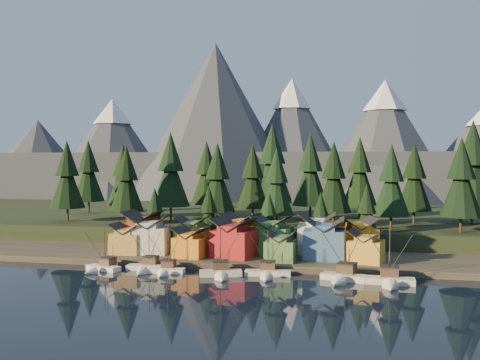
% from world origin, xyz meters
% --- Properties ---
extents(ground, '(500.00, 500.00, 0.00)m').
position_xyz_m(ground, '(0.00, 0.00, 0.00)').
color(ground, black).
rests_on(ground, ground).
extents(shore_strip, '(400.00, 50.00, 1.50)m').
position_xyz_m(shore_strip, '(0.00, 40.00, 0.75)').
color(shore_strip, '#352F27').
rests_on(shore_strip, ground).
extents(hillside, '(420.00, 100.00, 6.00)m').
position_xyz_m(hillside, '(0.00, 90.00, 3.00)').
color(hillside, black).
rests_on(hillside, ground).
extents(dock, '(80.00, 4.00, 1.00)m').
position_xyz_m(dock, '(0.00, 16.50, 0.50)').
color(dock, '#4F4638').
rests_on(dock, ground).
extents(mountain_ridge, '(560.00, 190.00, 90.00)m').
position_xyz_m(mountain_ridge, '(-4.20, 213.59, 26.06)').
color(mountain_ridge, '#474C5B').
rests_on(mountain_ridge, ground).
extents(boat_0, '(8.97, 9.48, 10.53)m').
position_xyz_m(boat_0, '(-29.62, 8.81, 2.06)').
color(boat_0, white).
rests_on(boat_0, ground).
extents(boat_1, '(10.26, 11.13, 11.08)m').
position_xyz_m(boat_1, '(-19.26, 11.02, 2.03)').
color(boat_1, silver).
rests_on(boat_1, ground).
extents(boat_2, '(8.28, 8.96, 10.27)m').
position_xyz_m(boat_2, '(-13.91, 8.92, 2.03)').
color(boat_2, white).
rests_on(boat_2, ground).
extents(boat_3, '(10.05, 10.64, 11.96)m').
position_xyz_m(boat_3, '(-0.99, 8.13, 2.36)').
color(boat_3, beige).
rests_on(boat_3, ground).
extents(boat_4, '(10.55, 11.36, 10.98)m').
position_xyz_m(boat_4, '(8.90, 10.42, 1.99)').
color(boat_4, beige).
rests_on(boat_4, ground).
extents(boat_5, '(10.45, 11.12, 12.83)m').
position_xyz_m(boat_5, '(25.09, 9.09, 2.57)').
color(boat_5, beige).
rests_on(boat_5, ground).
extents(boat_6, '(10.44, 11.30, 12.65)m').
position_xyz_m(boat_6, '(34.56, 7.51, 2.47)').
color(boat_6, beige).
rests_on(boat_6, ground).
extents(house_front_0, '(7.74, 7.32, 7.73)m').
position_xyz_m(house_front_0, '(-29.52, 24.06, 5.56)').
color(house_front_0, '#A8833B').
rests_on(house_front_0, shore_strip).
extents(house_front_1, '(10.44, 10.11, 9.77)m').
position_xyz_m(house_front_1, '(-24.04, 25.61, 6.63)').
color(house_front_1, beige).
rests_on(house_front_1, shore_strip).
extents(house_front_2, '(8.62, 8.67, 7.30)m').
position_xyz_m(house_front_2, '(-11.93, 22.16, 5.34)').
color(house_front_2, orange).
rests_on(house_front_2, shore_strip).
extents(house_front_3, '(11.35, 11.01, 9.74)m').
position_xyz_m(house_front_3, '(-1.50, 24.08, 6.62)').
color(house_front_3, maroon).
rests_on(house_front_3, shore_strip).
extents(house_front_4, '(7.39, 7.91, 7.12)m').
position_xyz_m(house_front_4, '(10.53, 21.29, 5.24)').
color(house_front_4, '#4A743E').
rests_on(house_front_4, shore_strip).
extents(house_front_5, '(9.70, 8.82, 10.17)m').
position_xyz_m(house_front_5, '(20.46, 25.73, 6.84)').
color(house_front_5, '#3D6291').
rests_on(house_front_5, shore_strip).
extents(house_front_6, '(9.15, 8.85, 7.59)m').
position_xyz_m(house_front_6, '(30.34, 23.24, 5.49)').
color(house_front_6, gold).
rests_on(house_front_6, shore_strip).
extents(house_back_0, '(9.98, 9.63, 10.22)m').
position_xyz_m(house_back_0, '(-28.39, 31.71, 6.87)').
color(house_back_0, maroon).
rests_on(house_back_0, shore_strip).
extents(house_back_1, '(8.16, 8.26, 9.04)m').
position_xyz_m(house_back_1, '(-14.36, 31.47, 6.25)').
color(house_back_1, '#578849').
rests_on(house_back_1, shore_strip).
extents(house_back_2, '(11.18, 10.62, 9.95)m').
position_xyz_m(house_back_2, '(-1.77, 33.46, 6.72)').
color(house_back_2, orange).
rests_on(house_back_2, shore_strip).
extents(house_back_3, '(10.96, 10.09, 9.83)m').
position_xyz_m(house_back_3, '(6.98, 31.11, 6.66)').
color(house_back_3, '#427B45').
rests_on(house_back_3, shore_strip).
extents(house_back_4, '(9.68, 9.30, 10.41)m').
position_xyz_m(house_back_4, '(18.30, 34.28, 6.97)').
color(house_back_4, silver).
rests_on(house_back_4, shore_strip).
extents(house_back_5, '(10.66, 10.74, 9.80)m').
position_xyz_m(house_back_5, '(28.45, 31.54, 6.64)').
color(house_back_5, orange).
rests_on(house_back_5, shore_strip).
extents(tree_hill_0, '(11.14, 11.14, 25.96)m').
position_xyz_m(tree_hill_0, '(-62.00, 52.00, 20.19)').
color(tree_hill_0, '#332319').
rests_on(tree_hill_0, hillside).
extents(tree_hill_1, '(10.88, 10.88, 25.34)m').
position_xyz_m(tree_hill_1, '(-50.00, 68.00, 19.85)').
color(tree_hill_1, '#332319').
rests_on(tree_hill_1, hillside).
extents(tree_hill_2, '(10.32, 10.32, 24.03)m').
position_xyz_m(tree_hill_2, '(-40.00, 48.00, 19.13)').
color(tree_hill_2, '#332319').
rests_on(tree_hill_2, hillside).
extents(tree_hill_3, '(12.31, 12.31, 28.68)m').
position_xyz_m(tree_hill_3, '(-30.00, 60.00, 21.68)').
color(tree_hill_3, '#332319').
rests_on(tree_hill_3, hillside).
extents(tree_hill_4, '(11.29, 11.29, 26.29)m').
position_xyz_m(tree_hill_4, '(-22.00, 75.00, 20.37)').
color(tree_hill_4, '#332319').
rests_on(tree_hill_4, hillside).
extents(tree_hill_5, '(10.66, 10.66, 24.84)m').
position_xyz_m(tree_hill_5, '(-12.00, 50.00, 19.58)').
color(tree_hill_5, '#332319').
rests_on(tree_hill_5, hillside).
extents(tree_hill_6, '(10.68, 10.68, 24.89)m').
position_xyz_m(tree_hill_6, '(-4.00, 65.00, 19.61)').
color(tree_hill_6, '#332319').
rests_on(tree_hill_6, hillside).
extents(tree_hill_7, '(9.99, 9.99, 23.28)m').
position_xyz_m(tree_hill_7, '(6.00, 48.00, 18.72)').
color(tree_hill_7, '#332319').
rests_on(tree_hill_7, hillside).
extents(tree_hill_8, '(12.20, 12.20, 28.43)m').
position_xyz_m(tree_hill_8, '(14.00, 72.00, 21.54)').
color(tree_hill_8, '#332319').
rests_on(tree_hill_8, hillside).
extents(tree_hill_9, '(10.85, 10.85, 25.27)m').
position_xyz_m(tree_hill_9, '(22.00, 55.00, 19.81)').
color(tree_hill_9, '#332319').
rests_on(tree_hill_9, hillside).
extents(tree_hill_10, '(11.88, 11.88, 27.68)m').
position_xyz_m(tree_hill_10, '(30.00, 80.00, 21.13)').
color(tree_hill_10, '#332319').
rests_on(tree_hill_10, hillside).
extents(tree_hill_11, '(10.40, 10.40, 24.22)m').
position_xyz_m(tree_hill_11, '(38.00, 50.00, 19.24)').
color(tree_hill_11, '#332319').
rests_on(tree_hill_11, hillside).
extents(tree_hill_12, '(10.71, 10.71, 24.94)m').
position_xyz_m(tree_hill_12, '(46.00, 66.00, 19.64)').
color(tree_hill_12, '#332319').
rests_on(tree_hill_12, hillside).
extents(tree_hill_13, '(11.06, 11.06, 25.77)m').
position_xyz_m(tree_hill_13, '(56.00, 48.00, 20.09)').
color(tree_hill_13, '#332319').
rests_on(tree_hill_13, hillside).
extents(tree_hill_14, '(13.81, 13.81, 32.16)m').
position_xyz_m(tree_hill_14, '(64.00, 72.00, 23.59)').
color(tree_hill_14, '#332319').
rests_on(tree_hill_14, hillside).
extents(tree_hill_15, '(14.06, 14.06, 32.76)m').
position_xyz_m(tree_hill_15, '(0.00, 82.00, 23.92)').
color(tree_hill_15, '#332319').
rests_on(tree_hill_15, hillside).
extents(tree_hill_16, '(11.64, 11.64, 27.13)m').
position_xyz_m(tree_hill_16, '(-68.00, 78.00, 20.83)').
color(tree_hill_16, '#332319').
rests_on(tree_hill_16, hillside).
extents(tree_shore_0, '(6.99, 6.99, 16.28)m').
position_xyz_m(tree_shore_0, '(-28.00, 40.00, 10.39)').
color(tree_shore_0, '#332319').
rests_on(tree_shore_0, shore_strip).
extents(tree_shore_1, '(7.23, 7.23, 16.84)m').
position_xyz_m(tree_shore_1, '(-12.00, 40.00, 10.70)').
color(tree_shore_1, '#332319').
rests_on(tree_shore_1, shore_strip).
extents(tree_shore_2, '(6.58, 6.58, 15.33)m').
position_xyz_m(tree_shore_2, '(5.00, 40.00, 9.87)').
color(tree_shore_2, '#332319').
rests_on(tree_shore_2, shore_strip).
extents(tree_shore_3, '(6.72, 6.72, 15.66)m').
position_xyz_m(tree_shore_3, '(19.00, 40.00, 10.05)').
color(tree_shore_3, '#332319').
rests_on(tree_shore_3, shore_strip).
extents(tree_shore_4, '(7.67, 7.67, 17.86)m').
position_xyz_m(tree_shore_4, '(31.00, 40.00, 11.26)').
color(tree_shore_4, '#332319').
rests_on(tree_shore_4, shore_strip).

